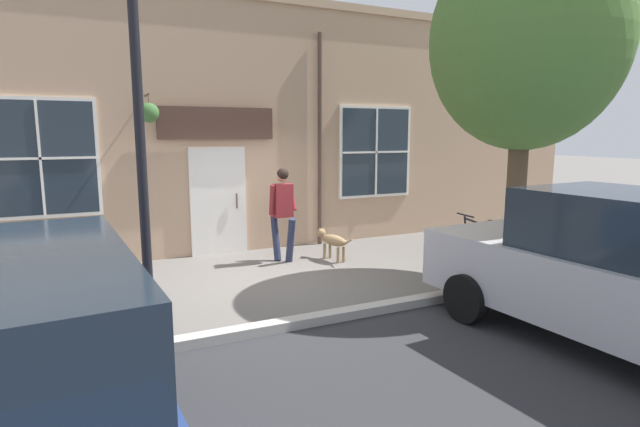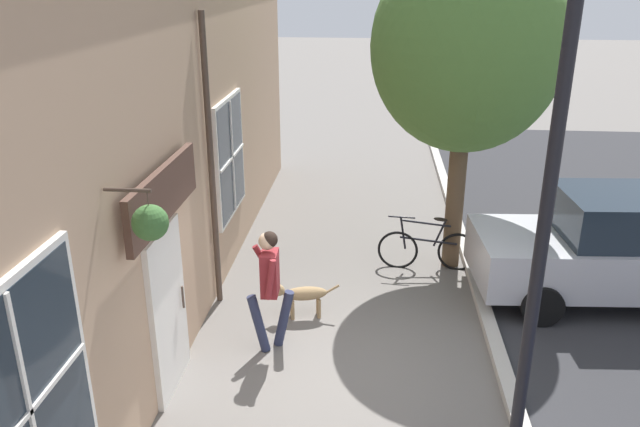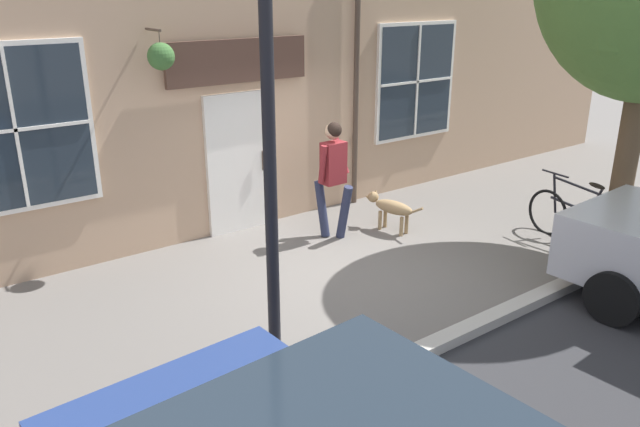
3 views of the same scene
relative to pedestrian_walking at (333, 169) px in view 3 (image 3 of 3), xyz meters
name	(u,v)px [view 3 (image 3 of 3)]	position (x,y,z in m)	size (l,w,h in m)	color
ground_plane	(350,271)	(1.08, -0.53, -1.05)	(90.00, 90.00, 0.00)	#66605B
storefront_facade	(252,60)	(-1.26, -0.54, 1.46)	(0.95, 18.00, 5.04)	tan
pedestrian_walking	(333,169)	(0.00, 0.00, 0.00)	(0.62, 0.55, 1.74)	#282D47
dog_on_leash	(391,207)	(0.32, 0.86, -0.68)	(1.06, 0.36, 0.58)	#997A51
leaning_bicycle	(579,219)	(2.31, 2.70, -0.67)	(1.74, 0.12, 0.99)	black
street_lamp	(265,9)	(2.66, -2.70, 2.32)	(0.32, 0.32, 5.22)	black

